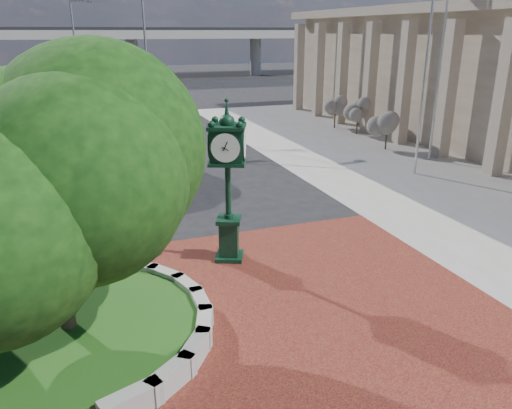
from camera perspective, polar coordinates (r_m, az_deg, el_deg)
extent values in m
plane|color=black|center=(13.80, 1.12, -11.23)|extent=(200.00, 200.00, 0.00)
cube|color=maroon|center=(13.00, 2.74, -13.25)|extent=(12.00, 12.00, 0.04)
cube|color=#9E9B93|center=(30.10, 23.36, 4.23)|extent=(20.00, 50.00, 0.04)
cube|color=#9E9B93|center=(10.53, -14.05, -21.18)|extent=(1.29, 0.76, 0.54)
cube|color=#9E9B93|center=(10.95, -9.67, -18.98)|extent=(1.20, 1.04, 0.54)
cube|color=#9E9B93|center=(11.60, -6.94, -16.36)|extent=(1.00, 1.22, 0.54)
cube|color=#9E9B93|center=(12.39, -5.91, -13.78)|extent=(0.71, 1.30, 0.54)
cube|color=#9E9B93|center=(13.21, -6.33, -11.51)|extent=(0.35, 1.25, 0.54)
cube|color=#9E9B93|center=(14.00, -7.89, -9.68)|extent=(0.71, 1.30, 0.54)
cube|color=#9E9B93|center=(14.70, -10.28, -8.34)|extent=(1.00, 1.22, 0.54)
cube|color=#9E9B93|center=(15.25, -13.26, -7.50)|extent=(1.20, 1.04, 0.54)
cube|color=#9E9B93|center=(15.63, -16.61, -7.14)|extent=(1.29, 0.76, 0.54)
cylinder|color=#184B15|center=(13.03, -20.50, -13.59)|extent=(6.10, 6.10, 0.40)
cube|color=black|center=(31.43, 22.94, 12.29)|extent=(0.30, 40.00, 5.50)
cube|color=#9E9B93|center=(81.21, -17.79, 18.02)|extent=(90.00, 12.00, 1.20)
cube|color=black|center=(81.21, -17.85, 18.58)|extent=(90.00, 12.00, 0.40)
cylinder|color=#9E9B93|center=(81.72, -13.90, 15.89)|extent=(1.80, 1.80, 6.00)
cylinder|color=#9E9B93|center=(86.32, -0.06, 16.57)|extent=(1.80, 1.80, 6.00)
cylinder|color=#38281C|center=(12.59, -20.98, -10.18)|extent=(0.36, 0.36, 2.17)
sphere|color=black|center=(11.58, -22.52, 1.35)|extent=(5.20, 5.20, 5.20)
cylinder|color=#38281C|center=(29.71, -19.03, 6.46)|extent=(0.36, 0.36, 1.92)
sphere|color=black|center=(29.34, -19.52, 10.80)|extent=(4.40, 4.40, 4.40)
cube|color=black|center=(16.25, -3.05, -5.98)|extent=(1.12, 1.12, 0.17)
cube|color=black|center=(15.98, -3.10, -3.83)|extent=(0.77, 0.77, 1.17)
cube|color=black|center=(15.74, -3.14, -1.75)|extent=(0.98, 0.98, 0.13)
cylinder|color=black|center=(15.42, -3.20, 1.62)|extent=(0.18, 0.18, 1.82)
cube|color=black|center=(15.05, -3.30, 6.90)|extent=(1.26, 1.26, 0.96)
cylinder|color=white|center=(14.56, -3.51, 6.48)|extent=(0.81, 0.39, 0.85)
cylinder|color=white|center=(15.54, -3.11, 7.29)|extent=(0.81, 0.39, 0.85)
cylinder|color=white|center=(15.11, -5.21, 6.90)|extent=(0.39, 0.81, 0.85)
cylinder|color=white|center=(15.00, -1.38, 6.89)|extent=(0.39, 0.81, 0.85)
sphere|color=black|center=(14.92, -3.35, 9.38)|extent=(0.47, 0.47, 0.47)
cone|color=black|center=(14.87, -3.38, 10.72)|extent=(0.19, 0.19, 0.53)
imported|color=#5A180C|center=(52.76, -11.59, 12.05)|extent=(2.22, 4.57, 1.50)
cylinder|color=silver|center=(26.19, 18.91, 15.25)|extent=(0.14, 0.14, 11.26)
cylinder|color=silver|center=(29.65, 20.21, 14.24)|extent=(0.12, 0.12, 10.00)
cylinder|color=slate|center=(39.52, -12.39, 15.48)|extent=(0.17, 0.17, 9.41)
cylinder|color=slate|center=(53.17, -19.87, 15.82)|extent=(0.17, 0.17, 9.68)
cube|color=slate|center=(52.92, -19.42, 21.13)|extent=(1.89, 0.74, 0.13)
cube|color=slate|center=(52.68, -18.45, 21.12)|extent=(0.59, 0.42, 0.16)
cylinder|color=#38281C|center=(32.11, 14.64, 7.11)|extent=(0.10, 0.10, 1.20)
sphere|color=#B05895|center=(31.92, 14.79, 8.87)|extent=(1.20, 1.20, 1.20)
cylinder|color=#38281C|center=(36.53, 11.47, 8.76)|extent=(0.10, 0.10, 1.20)
sphere|color=#B05895|center=(36.36, 11.57, 10.31)|extent=(1.20, 1.20, 1.20)
cylinder|color=#38281C|center=(38.68, 8.98, 9.48)|extent=(0.10, 0.10, 1.20)
sphere|color=#B05895|center=(38.53, 9.06, 10.94)|extent=(1.20, 1.20, 1.20)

